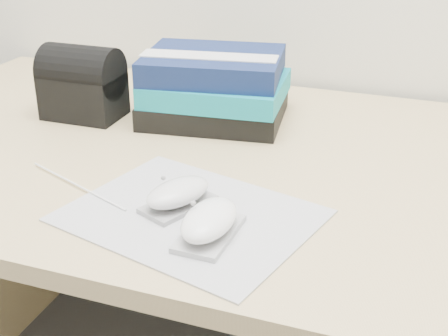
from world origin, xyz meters
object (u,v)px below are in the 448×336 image
(pouch, at_px, (82,83))
(book_stack, at_px, (215,87))
(mouse_rear, at_px, (178,195))
(mouse_front, at_px, (209,222))
(desk, at_px, (279,258))

(pouch, bearing_deg, book_stack, 17.31)
(mouse_rear, distance_m, pouch, 0.43)
(mouse_front, xyz_separation_m, book_stack, (-0.15, 0.41, 0.04))
(mouse_rear, height_order, book_stack, book_stack)
(desk, relative_size, mouse_front, 13.69)
(mouse_rear, relative_size, mouse_front, 1.04)
(book_stack, bearing_deg, mouse_rear, -77.55)
(mouse_rear, height_order, pouch, pouch)
(mouse_front, distance_m, book_stack, 0.44)
(mouse_front, relative_size, book_stack, 0.41)
(desk, distance_m, book_stack, 0.35)
(mouse_front, distance_m, pouch, 0.52)
(mouse_rear, bearing_deg, pouch, 139.12)
(mouse_rear, distance_m, mouse_front, 0.09)
(book_stack, bearing_deg, mouse_front, -70.24)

